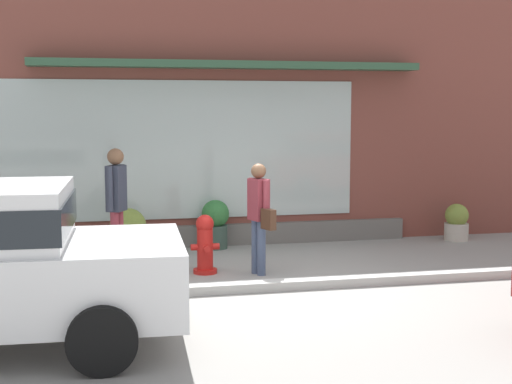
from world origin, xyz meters
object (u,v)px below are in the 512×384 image
object	(u,v)px
pedestrian_passerby	(116,199)
potted_plant_near_hydrant	(215,223)
potted_plant_corner_tall	(128,232)
fire_hydrant	(205,244)
potted_plant_by_entrance	(457,222)
potted_plant_window_right	(31,233)
pedestrian_with_handbag	(259,212)

from	to	relation	value
pedestrian_passerby	potted_plant_near_hydrant	xyz separation A→B (m)	(1.65, 1.34, -0.61)
pedestrian_passerby	potted_plant_corner_tall	bearing A→B (deg)	-164.09
fire_hydrant	potted_plant_near_hydrant	world-z (taller)	fire_hydrant
fire_hydrant	potted_plant_by_entrance	size ratio (longest dim) A/B	1.28
potted_plant_window_right	potted_plant_corner_tall	size ratio (longest dim) A/B	0.99
fire_hydrant	potted_plant_corner_tall	size ratio (longest dim) A/B	1.09
fire_hydrant	potted_plant_window_right	world-z (taller)	fire_hydrant
potted_plant_corner_tall	pedestrian_passerby	bearing A→B (deg)	-101.22
pedestrian_with_handbag	potted_plant_by_entrance	size ratio (longest dim) A/B	2.39
pedestrian_with_handbag	pedestrian_passerby	distance (m)	2.06
fire_hydrant	potted_plant_window_right	xyz separation A→B (m)	(-2.50, 1.79, -0.06)
fire_hydrant	potted_plant_window_right	bearing A→B (deg)	144.42
potted_plant_window_right	potted_plant_corner_tall	distance (m)	1.54
potted_plant_corner_tall	potted_plant_window_right	bearing A→B (deg)	165.59
potted_plant_window_right	potted_plant_corner_tall	xyz separation A→B (m)	(1.49, -0.38, 0.03)
potted_plant_corner_tall	potted_plant_near_hydrant	distance (m)	1.49
potted_plant_near_hydrant	potted_plant_window_right	bearing A→B (deg)	179.43
potted_plant_window_right	potted_plant_corner_tall	world-z (taller)	potted_plant_corner_tall
fire_hydrant	pedestrian_with_handbag	world-z (taller)	pedestrian_with_handbag
potted_plant_by_entrance	pedestrian_passerby	bearing A→B (deg)	-169.08
potted_plant_corner_tall	potted_plant_by_entrance	world-z (taller)	potted_plant_corner_tall
potted_plant_corner_tall	potted_plant_near_hydrant	size ratio (longest dim) A/B	0.94
potted_plant_corner_tall	pedestrian_with_handbag	bearing A→B (deg)	-43.82
pedestrian_with_handbag	pedestrian_passerby	xyz separation A→B (m)	(-1.94, 0.68, 0.15)
pedestrian_with_handbag	pedestrian_passerby	world-z (taller)	pedestrian_passerby
pedestrian_with_handbag	potted_plant_window_right	world-z (taller)	pedestrian_with_handbag
potted_plant_by_entrance	potted_plant_corner_tall	bearing A→B (deg)	-178.46
potted_plant_near_hydrant	pedestrian_with_handbag	bearing A→B (deg)	-81.90
pedestrian_passerby	potted_plant_corner_tall	world-z (taller)	pedestrian_passerby
potted_plant_near_hydrant	potted_plant_by_entrance	distance (m)	4.29
pedestrian_with_handbag	potted_plant_by_entrance	world-z (taller)	pedestrian_with_handbag
pedestrian_passerby	potted_plant_near_hydrant	size ratio (longest dim) A/B	2.16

